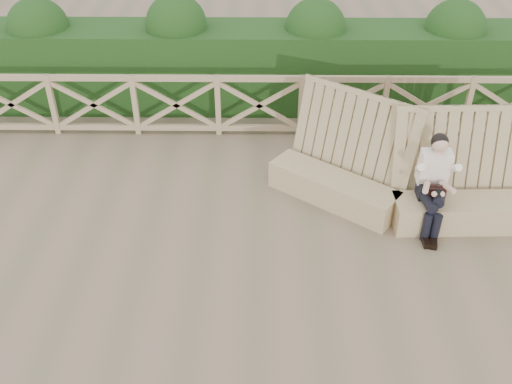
{
  "coord_description": "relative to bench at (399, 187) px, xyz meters",
  "views": [
    {
      "loc": [
        0.04,
        -5.39,
        4.95
      ],
      "look_at": [
        -0.02,
        0.4,
        0.9
      ],
      "focal_mm": 40.0,
      "sensor_mm": 36.0,
      "label": 1
    }
  ],
  "objects": [
    {
      "name": "woman",
      "position": [
        0.35,
        -0.35,
        0.34
      ],
      "size": [
        0.4,
        0.85,
        1.37
      ],
      "rotation": [
        0.0,
        0.0,
        -0.01
      ],
      "color": "black",
      "rests_on": "ground"
    },
    {
      "name": "ground",
      "position": [
        -2.0,
        -1.29,
        -0.39
      ],
      "size": [
        60.0,
        60.0,
        0.0
      ],
      "primitive_type": "plane",
      "color": "brown",
      "rests_on": "ground"
    },
    {
      "name": "guardrail",
      "position": [
        -2.0,
        2.21,
        0.17
      ],
      "size": [
        10.1,
        0.09,
        1.1
      ],
      "color": "olive",
      "rests_on": "ground"
    },
    {
      "name": "hedge",
      "position": [
        -2.0,
        3.41,
        0.36
      ],
      "size": [
        12.0,
        1.2,
        1.5
      ],
      "primitive_type": "cube",
      "color": "black",
      "rests_on": "ground"
    },
    {
      "name": "bench",
      "position": [
        0.0,
        0.0,
        0.0
      ],
      "size": [
        3.66,
        1.82,
        1.55
      ],
      "rotation": [
        0.0,
        0.0,
        -0.22
      ],
      "color": "#866E4C",
      "rests_on": "ground"
    }
  ]
}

